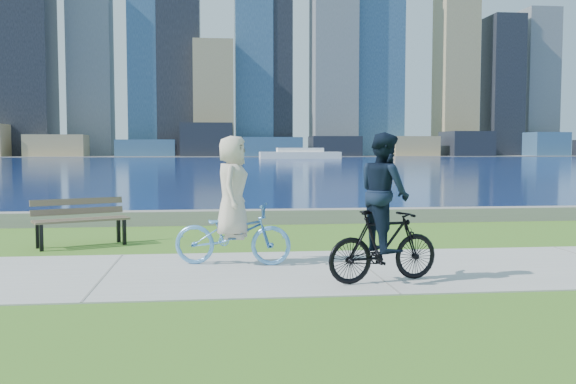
% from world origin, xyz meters
% --- Properties ---
extents(ground, '(320.00, 320.00, 0.00)m').
position_xyz_m(ground, '(0.00, 0.00, 0.00)').
color(ground, '#39691B').
rests_on(ground, ground).
extents(concrete_path, '(80.00, 3.50, 0.02)m').
position_xyz_m(concrete_path, '(0.00, 0.00, 0.01)').
color(concrete_path, '#A4A49F').
rests_on(concrete_path, ground).
extents(seawall, '(90.00, 0.50, 0.35)m').
position_xyz_m(seawall, '(0.00, 6.20, 0.17)').
color(seawall, slate).
rests_on(seawall, ground).
extents(bay_water, '(320.00, 131.00, 0.01)m').
position_xyz_m(bay_water, '(0.00, 72.00, 0.00)').
color(bay_water, navy).
rests_on(bay_water, ground).
extents(far_shore, '(320.00, 30.00, 0.12)m').
position_xyz_m(far_shore, '(0.00, 130.00, 0.06)').
color(far_shore, gray).
rests_on(far_shore, ground).
extents(city_skyline, '(181.27, 22.62, 76.00)m').
position_xyz_m(city_skyline, '(-3.03, 129.69, 24.02)').
color(city_skyline, navy).
rests_on(city_skyline, ground).
extents(ferry_far, '(13.37, 3.82, 1.81)m').
position_xyz_m(ferry_far, '(15.62, 96.12, 0.75)').
color(ferry_far, white).
rests_on(ferry_far, ground).
extents(park_bench, '(1.85, 1.28, 0.91)m').
position_xyz_m(park_bench, '(-0.97, 3.01, 0.56)').
color(park_bench, black).
rests_on(park_bench, ground).
extents(cyclist_woman, '(1.01, 1.97, 2.07)m').
position_xyz_m(cyclist_woman, '(1.91, 0.59, 0.79)').
color(cyclist_woman, '#5CA0E0').
rests_on(cyclist_woman, ground).
extents(cyclist_man, '(0.89, 1.76, 2.09)m').
position_xyz_m(cyclist_man, '(3.98, -0.98, 0.90)').
color(cyclist_man, black).
rests_on(cyclist_man, ground).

